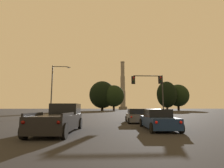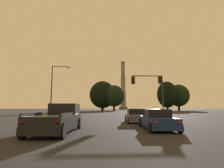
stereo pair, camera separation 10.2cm
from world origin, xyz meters
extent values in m
cube|color=black|center=(-3.24, 11.61, 0.66)|extent=(2.24, 5.48, 0.88)
cube|color=black|center=(-3.16, 13.36, 1.46)|extent=(1.92, 1.88, 0.72)
cube|color=black|center=(-4.24, 10.27, 1.18)|extent=(0.21, 2.43, 0.16)
cube|color=black|center=(-2.36, 10.19, 1.18)|extent=(0.21, 2.43, 0.16)
cylinder|color=black|center=(-4.12, 13.85, 0.40)|extent=(0.26, 0.81, 0.80)
cylinder|color=black|center=(-2.16, 13.77, 0.40)|extent=(0.26, 0.81, 0.80)
cylinder|color=black|center=(-4.32, 9.46, 0.40)|extent=(0.26, 0.81, 0.80)
cylinder|color=black|center=(-2.36, 9.37, 0.40)|extent=(0.26, 0.81, 0.80)
sphere|color=#500705|center=(-4.18, 8.93, 0.85)|extent=(0.17, 0.17, 0.17)
sphere|color=#500705|center=(-2.54, 8.86, 0.85)|extent=(0.17, 0.17, 0.17)
cube|color=navy|center=(3.48, 13.04, 0.53)|extent=(2.01, 4.68, 0.70)
cube|color=black|center=(3.49, 13.27, 1.15)|extent=(1.72, 2.27, 0.55)
cylinder|color=black|center=(2.69, 14.98, 0.32)|extent=(0.25, 0.65, 0.64)
cylinder|color=black|center=(4.45, 14.90, 0.32)|extent=(0.25, 0.65, 0.64)
cylinder|color=black|center=(2.52, 11.19, 0.32)|extent=(0.25, 0.65, 0.64)
cylinder|color=black|center=(4.27, 11.10, 0.32)|extent=(0.25, 0.65, 0.64)
sphere|color=red|center=(2.66, 10.76, 0.68)|extent=(0.17, 0.17, 0.17)
sphere|color=red|center=(4.09, 10.69, 0.68)|extent=(0.17, 0.17, 0.17)
cube|color=#4C4F54|center=(2.95, 18.85, 0.53)|extent=(1.91, 4.08, 0.72)
cube|color=black|center=(2.93, 18.45, 1.16)|extent=(1.65, 1.97, 0.55)
cylinder|color=black|center=(2.19, 20.51, 0.30)|extent=(0.25, 0.61, 0.60)
cylinder|color=black|center=(3.86, 20.43, 0.30)|extent=(0.25, 0.61, 0.60)
cylinder|color=black|center=(2.03, 17.27, 0.30)|extent=(0.25, 0.61, 0.60)
cylinder|color=black|center=(3.71, 17.19, 0.30)|extent=(0.25, 0.61, 0.60)
sphere|color=red|center=(2.17, 16.87, 0.68)|extent=(0.17, 0.17, 0.17)
sphere|color=red|center=(3.53, 16.80, 0.68)|extent=(0.17, 0.17, 0.17)
cylinder|color=#2D2D30|center=(8.70, 26.82, 3.27)|extent=(0.18, 0.18, 6.54)
cylinder|color=black|center=(8.70, 26.82, 0.05)|extent=(0.40, 0.40, 0.10)
cube|color=black|center=(8.41, 26.82, 5.87)|extent=(0.34, 0.34, 1.04)
cube|color=black|center=(8.41, 27.00, 5.87)|extent=(0.58, 0.03, 1.25)
sphere|color=red|center=(8.41, 26.63, 6.19)|extent=(0.22, 0.22, 0.22)
sphere|color=#352604|center=(8.41, 26.63, 5.87)|extent=(0.22, 0.22, 0.22)
sphere|color=black|center=(8.41, 26.63, 5.54)|extent=(0.22, 0.22, 0.22)
cylinder|color=#2D2D30|center=(6.45, 26.82, 6.44)|extent=(4.51, 0.14, 0.14)
sphere|color=#2D2D30|center=(8.70, 26.82, 6.44)|extent=(0.18, 0.18, 0.18)
cube|color=black|center=(4.20, 26.82, 5.80)|extent=(0.34, 0.34, 1.04)
cube|color=black|center=(4.20, 27.00, 5.80)|extent=(0.58, 0.03, 1.25)
sphere|color=red|center=(4.20, 26.63, 6.12)|extent=(0.22, 0.22, 0.22)
sphere|color=#352604|center=(4.20, 26.63, 5.80)|extent=(0.22, 0.22, 0.22)
sphere|color=black|center=(4.20, 26.63, 5.47)|extent=(0.22, 0.22, 0.22)
cylinder|color=#38383A|center=(-9.07, 29.97, 4.32)|extent=(0.20, 0.20, 8.65)
cylinder|color=#38383A|center=(-7.73, 29.97, 8.50)|extent=(2.69, 0.12, 0.12)
sphere|color=#38383A|center=(-9.07, 29.97, 8.50)|extent=(0.20, 0.20, 0.20)
ellipsoid|color=silver|center=(-6.38, 29.97, 8.38)|extent=(0.64, 0.36, 0.26)
cylinder|color=slate|center=(15.66, 142.24, 1.25)|extent=(6.82, 6.82, 2.50)
cylinder|color=gray|center=(15.66, 142.24, 8.72)|extent=(4.26, 4.26, 12.44)
cylinder|color=gray|center=(15.66, 142.24, 21.16)|extent=(3.67, 3.67, 12.44)
cylinder|color=gray|center=(15.66, 142.24, 33.59)|extent=(3.07, 3.07, 12.44)
cylinder|color=gray|center=(15.66, 142.24, 39.46)|extent=(3.44, 3.44, 0.70)
cylinder|color=black|center=(-0.88, 92.68, 1.54)|extent=(1.37, 1.37, 3.09)
ellipsoid|color=black|center=(-0.88, 92.68, 8.43)|extent=(13.65, 12.29, 14.25)
cylinder|color=black|center=(34.16, 93.66, 1.67)|extent=(1.07, 1.07, 3.34)
ellipsoid|color=black|center=(34.16, 93.66, 8.70)|extent=(10.73, 9.66, 14.28)
cylinder|color=black|center=(5.07, 90.29, 1.74)|extent=(1.08, 1.08, 3.47)
ellipsoid|color=black|center=(5.07, 90.29, 7.63)|extent=(10.78, 9.71, 11.08)
cylinder|color=black|center=(42.43, 98.33, 1.93)|extent=(1.25, 1.25, 3.85)
ellipsoid|color=black|center=(42.43, 98.33, 8.56)|extent=(12.45, 11.21, 12.57)
camera|label=1|loc=(-0.48, 0.48, 1.53)|focal=28.00mm
camera|label=2|loc=(-0.38, 0.48, 1.53)|focal=28.00mm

